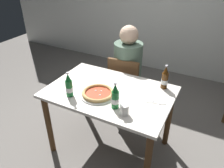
# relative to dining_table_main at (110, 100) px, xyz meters

# --- Properties ---
(ground_plane) EXTENTS (8.00, 8.00, 0.00)m
(ground_plane) POSITION_rel_dining_table_main_xyz_m (0.00, 0.00, -0.64)
(ground_plane) COLOR slate
(dining_table_main) EXTENTS (1.20, 0.80, 0.75)m
(dining_table_main) POSITION_rel_dining_table_main_xyz_m (0.00, 0.00, 0.00)
(dining_table_main) COLOR silver
(dining_table_main) RESTS_ON ground_plane
(chair_behind_table) EXTENTS (0.42, 0.42, 0.85)m
(chair_behind_table) POSITION_rel_dining_table_main_xyz_m (-0.10, 0.61, -0.15)
(chair_behind_table) COLOR brown
(chair_behind_table) RESTS_ON ground_plane
(diner_seated) EXTENTS (0.34, 0.34, 1.21)m
(diner_seated) POSITION_rel_dining_table_main_xyz_m (-0.10, 0.66, -0.05)
(diner_seated) COLOR #2D3342
(diner_seated) RESTS_ON ground_plane
(pizza_margherita_near) EXTENTS (0.33, 0.33, 0.04)m
(pizza_margherita_near) POSITION_rel_dining_table_main_xyz_m (-0.06, -0.12, 0.13)
(pizza_margherita_near) COLOR white
(pizza_margherita_near) RESTS_ON dining_table_main
(beer_bottle_left) EXTENTS (0.07, 0.07, 0.25)m
(beer_bottle_left) POSITION_rel_dining_table_main_xyz_m (0.17, -0.21, 0.22)
(beer_bottle_left) COLOR #196B2D
(beer_bottle_left) RESTS_ON dining_table_main
(beer_bottle_center) EXTENTS (0.07, 0.07, 0.25)m
(beer_bottle_center) POSITION_rel_dining_table_main_xyz_m (-0.29, -0.25, 0.22)
(beer_bottle_center) COLOR #196B2D
(beer_bottle_center) RESTS_ON dining_table_main
(beer_bottle_right) EXTENTS (0.07, 0.07, 0.25)m
(beer_bottle_right) POSITION_rel_dining_table_main_xyz_m (0.45, 0.30, 0.22)
(beer_bottle_right) COLOR #512D0F
(beer_bottle_right) RESTS_ON dining_table_main
(napkin_with_cutlery) EXTENTS (0.22, 0.22, 0.01)m
(napkin_with_cutlery) POSITION_rel_dining_table_main_xyz_m (0.44, 0.09, 0.12)
(napkin_with_cutlery) COLOR white
(napkin_with_cutlery) RESTS_ON dining_table_main
(paper_cup) EXTENTS (0.07, 0.07, 0.09)m
(paper_cup) POSITION_rel_dining_table_main_xyz_m (0.28, -0.26, 0.16)
(paper_cup) COLOR white
(paper_cup) RESTS_ON dining_table_main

